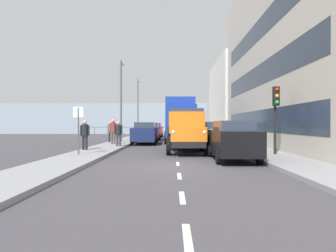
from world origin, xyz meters
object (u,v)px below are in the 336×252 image
truck_vintage_orange (186,131)px  car_black_kerbside_near (232,140)px  car_red_oppositeside_2 (155,130)px  lamp_post_promenade (121,93)px  lorry_cargo_blue (180,119)px  car_grey_kerbside_3 (199,131)px  lamp_post_far (138,102)px  street_sign (78,122)px  traffic_light_near (276,105)px  pedestrian_near_railing (118,132)px  car_teal_kerbside_2 (204,133)px  pedestrian_in_dark_coat (85,133)px  car_navy_oppositeside_0 (145,133)px  car_maroon_oppositeside_1 (151,131)px  car_silver_kerbside_1 (214,135)px  pedestrian_by_lamp (111,130)px  pedestrian_couple_a (113,129)px

truck_vintage_orange → car_black_kerbside_near: 3.85m
car_red_oppositeside_2 → lamp_post_promenade: bearing=78.8°
lorry_cargo_blue → car_grey_kerbside_3: 3.47m
lamp_post_far → street_sign: 22.49m
car_black_kerbside_near → lamp_post_far: (6.86, -23.32, 3.36)m
traffic_light_near → pedestrian_near_railing: bearing=-31.4°
pedestrian_near_railing → lamp_post_far: bearing=-87.6°
car_teal_kerbside_2 → pedestrian_near_railing: bearing=38.1°
pedestrian_in_dark_coat → pedestrian_near_railing: bearing=-115.5°
lorry_cargo_blue → pedestrian_near_railing: lorry_cargo_blue is taller
truck_vintage_orange → car_navy_oppositeside_0: bearing=-67.0°
car_teal_kerbside_2 → lamp_post_promenade: size_ratio=0.56×
truck_vintage_orange → lorry_cargo_blue: (0.12, -9.98, 0.90)m
car_maroon_oppositeside_1 → lamp_post_promenade: lamp_post_promenade is taller
truck_vintage_orange → lamp_post_far: lamp_post_far is taller
car_red_oppositeside_2 → car_maroon_oppositeside_1: bearing=90.0°
car_silver_kerbside_1 → pedestrian_by_lamp: size_ratio=2.67×
car_black_kerbside_near → car_silver_kerbside_1: same height
car_maroon_oppositeside_1 → pedestrian_in_dark_coat: (2.71, 12.92, 0.22)m
pedestrian_near_railing → car_black_kerbside_near: bearing=134.3°
car_teal_kerbside_2 → lorry_cargo_blue: bearing=-49.1°
lorry_cargo_blue → lamp_post_promenade: lamp_post_promenade is taller
car_silver_kerbside_1 → car_maroon_oppositeside_1: size_ratio=0.99×
truck_vintage_orange → lorry_cargo_blue: lorry_cargo_blue is taller
car_black_kerbside_near → pedestrian_by_lamp: size_ratio=2.58×
truck_vintage_orange → pedestrian_near_railing: bearing=-34.1°
lorry_cargo_blue → car_red_oppositeside_2: size_ratio=1.81×
lamp_post_promenade → lorry_cargo_blue: bearing=-165.6°
car_grey_kerbside_3 → street_sign: bearing=64.8°
truck_vintage_orange → pedestrian_in_dark_coat: truck_vintage_orange is taller
pedestrian_near_railing → traffic_light_near: size_ratio=0.50×
car_navy_oppositeside_0 → car_silver_kerbside_1: bearing=135.6°
lorry_cargo_blue → pedestrian_by_lamp: size_ratio=4.95×
car_grey_kerbside_3 → pedestrian_near_railing: pedestrian_near_railing is taller
lorry_cargo_blue → pedestrian_by_lamp: 6.35m
pedestrian_by_lamp → car_black_kerbside_near: bearing=125.7°
lorry_cargo_blue → pedestrian_in_dark_coat: (5.54, 9.90, -0.96)m
car_silver_kerbside_1 → car_grey_kerbside_3: size_ratio=1.08×
car_navy_oppositeside_0 → lamp_post_far: lamp_post_far is taller
car_maroon_oppositeside_1 → street_sign: bearing=81.6°
pedestrian_in_dark_coat → lamp_post_far: bearing=-91.8°
car_silver_kerbside_1 → car_red_oppositeside_2: (4.78, -17.46, 0.00)m
lorry_cargo_blue → pedestrian_by_lamp: bearing=27.0°
car_maroon_oppositeside_1 → lamp_post_promenade: bearing=63.1°
pedestrian_in_dark_coat → lamp_post_far: size_ratio=0.24×
pedestrian_couple_a → street_sign: (0.17, 7.25, 0.48)m
lamp_post_promenade → lamp_post_far: size_ratio=0.98×
car_teal_kerbside_2 → pedestrian_by_lamp: 7.57m
lorry_cargo_blue → pedestrian_couple_a: (4.93, 5.12, -0.87)m
traffic_light_near → street_sign: (9.34, 0.17, -0.79)m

